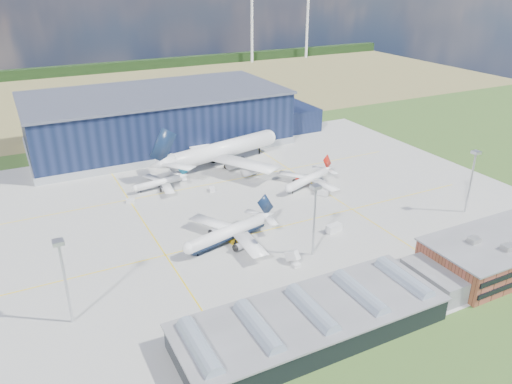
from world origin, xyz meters
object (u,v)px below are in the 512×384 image
object	(u,v)px
car_b	(432,256)
airliner_red	(308,175)
gse_tug_c	(193,161)
gse_tug_a	(232,240)
gse_van_b	(322,192)
light_mast_west	(63,269)
light_mast_east	(473,172)
airstair	(292,258)
hangar	(163,120)
gse_van_c	(334,228)
car_a	(400,266)
airliner_navy	(227,227)
gse_cart_a	(212,189)
airliner_widebody	(223,141)
gse_cart_b	(130,201)
ops_building	(501,252)
airliner_regional	(158,179)
light_mast_center	(315,209)

from	to	relation	value
car_b	airliner_red	bearing A→B (deg)	-19.18
car_b	gse_tug_c	bearing A→B (deg)	-5.32
gse_tug_a	gse_van_b	bearing A→B (deg)	17.75
light_mast_west	light_mast_east	distance (m)	135.00
airliner_red	gse_van_b	bearing A→B (deg)	74.56
gse_van_b	airstair	xyz separation A→B (m)	(-35.32, -36.35, 0.29)
hangar	light_mast_east	xyz separation A→B (m)	(72.19, -124.80, 3.82)
gse_van_c	airstair	world-z (taller)	airstair
hangar	car_a	world-z (taller)	hangar
airliner_navy	gse_van_c	size ratio (longest dim) A/B	6.87
airliner_navy	gse_tug_a	xyz separation A→B (m)	(1.75, 0.14, -5.25)
airliner_red	gse_tug_a	world-z (taller)	airliner_red
gse_van_c	airstair	size ratio (longest dim) A/B	1.19
airliner_navy	gse_cart_a	bearing A→B (deg)	-119.88
airliner_widebody	gse_van_b	world-z (taller)	airliner_widebody
airliner_red	gse_cart_a	xyz separation A→B (m)	(-35.41, 13.59, -4.24)
light_mast_west	gse_cart_b	xyz separation A→B (m)	(29.99, 62.33, -14.76)
car_a	car_b	world-z (taller)	car_a
ops_building	gse_van_b	xyz separation A→B (m)	(-17.50, 65.44, -3.64)
light_mast_west	gse_van_b	size ratio (longest dim) A/B	4.57
gse_cart_a	airliner_widebody	bearing A→B (deg)	69.78
gse_tug_a	gse_van_c	distance (m)	34.03
airliner_regional	car_b	size ratio (longest dim) A/B	7.60
airliner_navy	airliner_red	world-z (taller)	airliner_navy
light_mast_center	car_a	size ratio (longest dim) A/B	6.58
airliner_navy	gse_tug_a	size ratio (longest dim) A/B	10.30
gse_tug_c	light_mast_west	bearing A→B (deg)	-116.71
gse_tug_a	car_a	distance (m)	51.74
ops_building	gse_tug_a	size ratio (longest dim) A/B	12.87
airliner_red	airliner_widebody	xyz separation A→B (m)	(-19.82, 38.02, 6.10)
light_mast_west	airliner_red	bearing A→B (deg)	24.88
light_mast_east	car_a	world-z (taller)	light_mast_east
airliner_regional	car_a	size ratio (longest dim) A/B	6.99
light_mast_east	gse_cart_a	world-z (taller)	light_mast_east
car_b	airstair	bearing A→B (deg)	43.07
airliner_regional	light_mast_center	bearing A→B (deg)	102.71
airliner_regional	gse_cart_b	distance (m)	15.72
gse_tug_c	airstair	size ratio (longest dim) A/B	0.76
hangar	gse_tug_c	world-z (taller)	hangar
airstair	gse_tug_a	bearing A→B (deg)	101.97
light_mast_east	hangar	bearing A→B (deg)	120.05
hangar	light_mast_center	size ratio (longest dim) A/B	6.30
airstair	car_a	xyz separation A→B (m)	(26.33, -17.08, -0.85)
light_mast_west	car_b	distance (m)	103.63
airliner_regional	gse_tug_c	world-z (taller)	airliner_regional
airliner_regional	car_a	bearing A→B (deg)	109.03
light_mast_center	gse_tug_c	bearing A→B (deg)	92.75
hangar	airliner_navy	bearing A→B (deg)	-96.97
gse_cart_a	car_b	xyz separation A→B (m)	(39.77, -76.40, -0.18)
gse_cart_a	car_a	bearing A→B (deg)	-57.98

